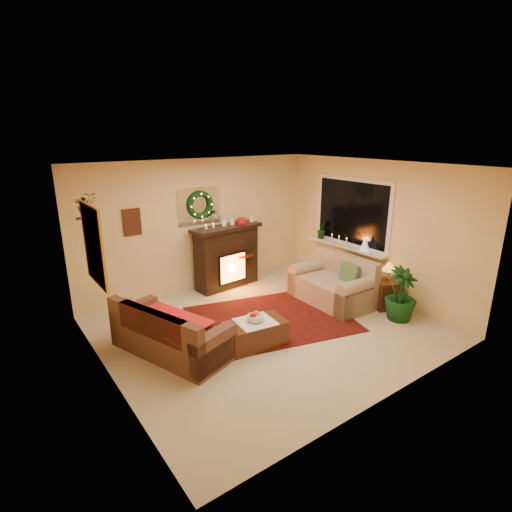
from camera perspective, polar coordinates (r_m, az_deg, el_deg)
floor at (r=6.64m, az=1.80°, el=-10.27°), size 5.00×5.00×0.00m
ceiling at (r=5.90m, az=2.04°, el=12.73°), size 5.00×5.00×0.00m
wall_back at (r=7.98m, az=-8.02°, el=4.31°), size 5.00×5.00×0.00m
wall_front at (r=4.68m, az=19.06°, el=-5.92°), size 5.00×5.00×0.00m
wall_left at (r=5.10m, az=-21.03°, el=-4.21°), size 4.50×4.50×0.00m
wall_right at (r=7.88m, az=16.51°, el=3.58°), size 4.50×4.50×0.00m
area_rug at (r=6.93m, az=2.07°, el=-8.96°), size 3.05×2.58×0.01m
sofa at (r=5.92m, az=-12.05°, el=-9.59°), size 1.32×1.94×0.77m
red_throw at (r=6.00m, az=-12.63°, el=-8.97°), size 0.76×1.23×0.02m
fireplace at (r=8.19m, az=-4.19°, el=-0.68°), size 1.36×0.54×1.21m
poinsettia at (r=8.17m, az=-2.16°, el=4.76°), size 0.23×0.23×0.23m
mantel_candle_a at (r=7.76m, az=-7.16°, el=3.67°), size 0.06×0.06×0.18m
mantel_candle_b at (r=7.86m, az=-6.12°, el=3.89°), size 0.06×0.06×0.19m
mantel_mirror at (r=7.89m, az=-8.07°, el=7.12°), size 0.92×0.02×0.72m
wreath at (r=7.85m, az=-7.94°, el=7.22°), size 0.55×0.11×0.55m
wall_art at (r=7.40m, az=-17.31°, el=4.65°), size 0.32×0.03×0.48m
gold_mirror at (r=5.25m, az=-22.22°, el=1.43°), size 0.03×0.84×1.00m
hanging_plant at (r=5.94m, az=-22.95°, el=5.27°), size 0.33×0.28×0.36m
loveseat at (r=7.56m, az=10.75°, el=-3.54°), size 0.91×1.53×0.88m
window_frame at (r=8.15m, az=13.55°, el=6.06°), size 0.03×1.86×1.36m
window_glass at (r=8.14m, az=13.48°, el=6.05°), size 0.02×1.70×1.22m
window_sill at (r=8.23m, az=12.74°, el=1.35°), size 0.22×1.86×0.04m
mini_tree at (r=7.86m, az=15.31°, el=1.71°), size 0.20×0.20×0.29m
sill_plant at (r=8.63m, az=9.40°, el=3.76°), size 0.27×0.22×0.50m
side_table_round at (r=8.39m, az=-2.13°, el=-1.82°), size 0.65×0.65×0.67m
lamp_cream at (r=8.23m, az=-2.46°, el=1.83°), size 0.32×0.32×0.49m
end_table_square at (r=7.64m, az=18.04°, el=-5.10°), size 0.55×0.55×0.51m
lamp_tiffany at (r=7.50m, az=18.50°, el=-1.68°), size 0.27×0.27×0.40m
coffee_table at (r=6.06m, az=-0.10°, el=-10.85°), size 0.96×0.61×0.38m
fruit_bowl at (r=5.96m, az=-0.10°, el=-8.75°), size 0.25×0.25×0.06m
floor_palm at (r=7.17m, az=20.00°, el=-5.24°), size 1.66×1.66×2.76m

